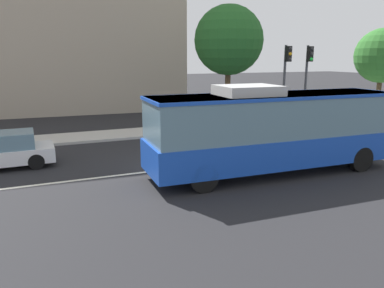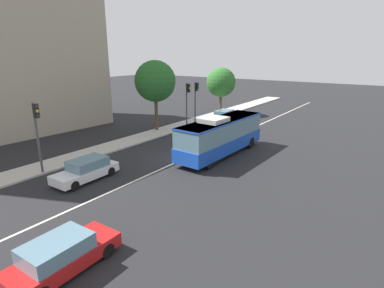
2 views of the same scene
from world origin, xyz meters
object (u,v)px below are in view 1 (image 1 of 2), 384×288
sedan_white (367,114)px  street_tree_kerbside_left (229,40)px  transit_bus (274,128)px  traffic_light_near_corner (308,71)px  traffic_light_mid_block (286,71)px  street_tree_kerbside_centre (382,56)px

sedan_white → street_tree_kerbside_left: (-8.46, 3.84, 4.78)m
transit_bus → street_tree_kerbside_left: street_tree_kerbside_left is taller
sedan_white → traffic_light_near_corner: bearing=-26.9°
sedan_white → traffic_light_mid_block: traffic_light_mid_block is taller
street_tree_kerbside_left → traffic_light_near_corner: bearing=-24.4°
traffic_light_near_corner → street_tree_kerbside_left: 5.55m
transit_bus → traffic_light_mid_block: 10.60m
street_tree_kerbside_centre → street_tree_kerbside_left: bearing=175.4°
transit_bus → traffic_light_near_corner: 11.68m
street_tree_kerbside_centre → traffic_light_mid_block: bearing=-173.3°
transit_bus → street_tree_kerbside_left: 11.48m
traffic_light_mid_block → street_tree_kerbside_left: size_ratio=0.67×
sedan_white → street_tree_kerbside_centre: street_tree_kerbside_centre is taller
transit_bus → street_tree_kerbside_left: bearing=73.4°
transit_bus → traffic_light_near_corner: size_ratio=1.94×
traffic_light_near_corner → street_tree_kerbside_centre: size_ratio=0.79×
sedan_white → street_tree_kerbside_left: bearing=-26.9°
transit_bus → sedan_white: 13.58m
transit_bus → street_tree_kerbside_centre: 18.69m
sedan_white → street_tree_kerbside_centre: size_ratio=0.69×
traffic_light_near_corner → street_tree_kerbside_left: bearing=-110.4°
street_tree_kerbside_centre → traffic_light_near_corner: bearing=-171.6°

